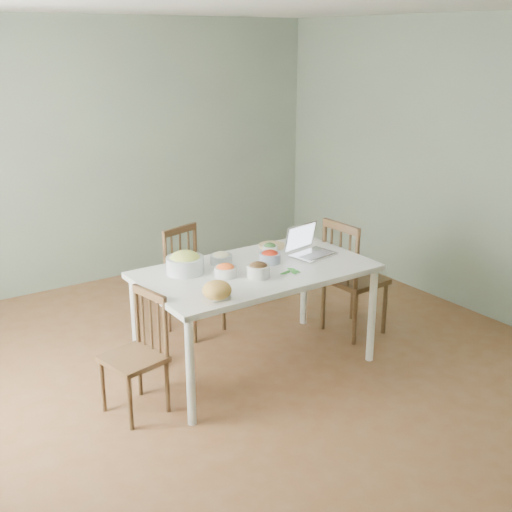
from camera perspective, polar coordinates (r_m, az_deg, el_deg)
floor at (r=5.20m, az=-1.90°, el=-9.85°), size 5.00×5.00×0.00m
ceiling at (r=4.57m, az=-2.29°, el=21.41°), size 5.00×5.00×0.00m
wall_back at (r=6.91m, az=-13.33°, el=8.75°), size 5.00×0.00×2.70m
wall_right at (r=6.36m, az=17.51°, el=7.58°), size 0.00×5.00×2.70m
dining_table at (r=5.05m, az=0.00°, el=-5.50°), size 1.76×0.99×0.82m
chair_far at (r=5.66m, az=-5.38°, el=-2.27°), size 0.50×0.48×0.93m
chair_left at (r=4.52m, az=-10.78°, el=-8.63°), size 0.43×0.44×0.86m
chair_right at (r=5.68m, az=8.72°, el=-1.81°), size 0.46×0.48×1.03m
bread_boule at (r=4.32m, az=-3.45°, el=-3.01°), size 0.25×0.25×0.13m
butter_stick at (r=4.31m, az=-3.07°, el=-3.73°), size 0.12×0.06×0.03m
bowl_squash at (r=4.81m, az=-6.27°, el=-0.56°), size 0.37×0.37×0.16m
bowl_carrot at (r=4.73m, az=-2.70°, el=-1.27°), size 0.21×0.21×0.09m
bowl_onion at (r=5.00m, az=-3.08°, el=-0.17°), size 0.21×0.21×0.09m
bowl_mushroom at (r=4.71m, az=0.20°, el=-1.22°), size 0.21×0.21×0.11m
bowl_redpep at (r=5.01m, az=1.23°, el=-0.06°), size 0.20×0.20×0.10m
bowl_broccoli at (r=5.25m, az=1.23°, el=0.71°), size 0.13×0.13×0.08m
flatbread at (r=5.41m, az=1.41°, el=0.92°), size 0.23×0.23×0.02m
basil_bunch at (r=4.82m, az=2.92°, el=-1.33°), size 0.18×0.18×0.02m
laptop at (r=5.17m, az=5.10°, el=1.29°), size 0.39×0.34×0.24m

